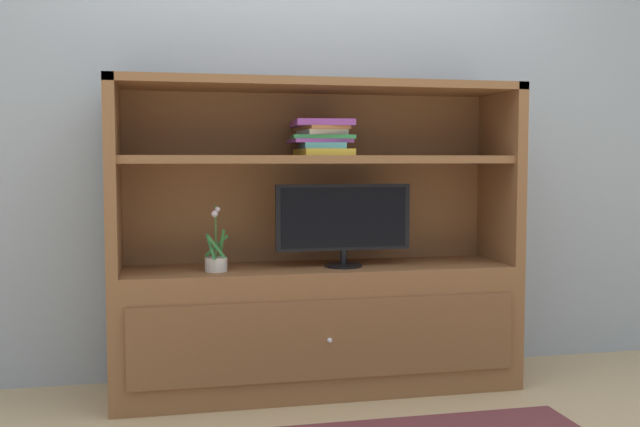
{
  "coord_description": "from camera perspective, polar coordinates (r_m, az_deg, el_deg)",
  "views": [
    {
      "loc": [
        -0.71,
        -2.93,
        1.08
      ],
      "look_at": [
        0.0,
        0.35,
        0.83
      ],
      "focal_mm": 41.22,
      "sensor_mm": 36.0,
      "label": 1
    }
  ],
  "objects": [
    {
      "name": "magazine_stack",
      "position": [
        3.41,
        0.13,
        5.91
      ],
      "size": [
        0.3,
        0.35,
        0.16
      ],
      "color": "gold",
      "rests_on": "media_console"
    },
    {
      "name": "ground_plane",
      "position": [
        3.2,
        1.38,
        -15.54
      ],
      "size": [
        8.0,
        8.0,
        0.0
      ],
      "primitive_type": "plane",
      "color": "tan"
    },
    {
      "name": "potted_plant",
      "position": [
        3.3,
        -8.07,
        -3.62
      ],
      "size": [
        0.11,
        0.11,
        0.3
      ],
      "color": "beige",
      "rests_on": "media_console"
    },
    {
      "name": "tv_monitor",
      "position": [
        3.39,
        1.84,
        -0.57
      ],
      "size": [
        0.63,
        0.17,
        0.38
      ],
      "color": "black",
      "rests_on": "media_console"
    },
    {
      "name": "painted_rear_wall",
      "position": [
        3.76,
        -1.31,
        9.07
      ],
      "size": [
        6.0,
        0.1,
        2.8
      ],
      "primitive_type": "cube",
      "color": "#9EA8B2",
      "rests_on": "ground_plane"
    },
    {
      "name": "media_console",
      "position": [
        3.46,
        -0.2,
        -6.15
      ],
      "size": [
        1.88,
        0.49,
        1.44
      ],
      "color": "brown",
      "rests_on": "ground_plane"
    }
  ]
}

